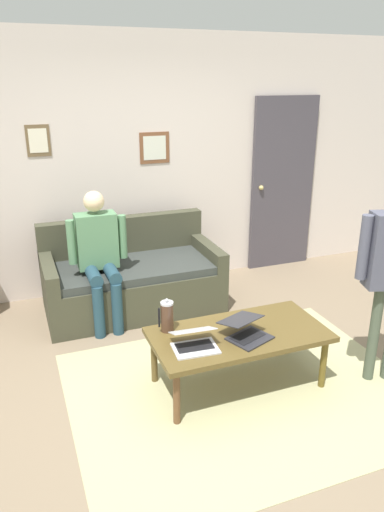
% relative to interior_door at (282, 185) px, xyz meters
% --- Properties ---
extents(ground_plane, '(7.68, 7.68, 0.00)m').
position_rel_interior_door_xyz_m(ground_plane, '(1.74, 2.11, -1.02)').
color(ground_plane, '#7E6B54').
extents(area_rug, '(2.56, 2.02, 0.01)m').
position_rel_interior_door_xyz_m(area_rug, '(1.61, 2.24, -1.02)').
color(area_rug, tan).
rests_on(area_rug, ground_plane).
extents(back_wall, '(7.04, 0.11, 2.70)m').
position_rel_interior_door_xyz_m(back_wall, '(1.74, -0.09, 0.33)').
color(back_wall, beige).
rests_on(back_wall, ground_plane).
extents(interior_door, '(0.82, 0.09, 2.05)m').
position_rel_interior_door_xyz_m(interior_door, '(0.00, 0.00, 0.00)').
color(interior_door, '#433E46').
rests_on(interior_door, ground_plane).
extents(couch, '(1.73, 0.88, 0.88)m').
position_rel_interior_door_xyz_m(couch, '(2.03, 0.53, -0.72)').
color(couch, '#3C3C2C').
rests_on(couch, ground_plane).
extents(coffee_table, '(1.32, 0.67, 0.45)m').
position_rel_interior_door_xyz_m(coffee_table, '(1.61, 2.14, -0.62)').
color(coffee_table, brown).
rests_on(coffee_table, ground_plane).
extents(laptop_left, '(0.39, 0.41, 0.15)m').
position_rel_interior_door_xyz_m(laptop_left, '(1.59, 2.22, -0.52)').
color(laptop_left, '#28282D').
rests_on(laptop_left, coffee_table).
extents(laptop_center, '(0.33, 0.30, 0.16)m').
position_rel_interior_door_xyz_m(laptop_center, '(2.00, 2.22, -0.53)').
color(laptop_center, silver).
rests_on(laptop_center, coffee_table).
extents(french_press, '(0.12, 0.10, 0.27)m').
position_rel_interior_door_xyz_m(french_press, '(2.10, 1.92, -0.45)').
color(french_press, '#4C3323').
rests_on(french_press, coffee_table).
extents(person_seated, '(0.55, 0.51, 1.28)m').
position_rel_interior_door_xyz_m(person_seated, '(2.38, 0.75, -0.30)').
color(person_seated, '#223F4D').
rests_on(person_seated, ground_plane).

